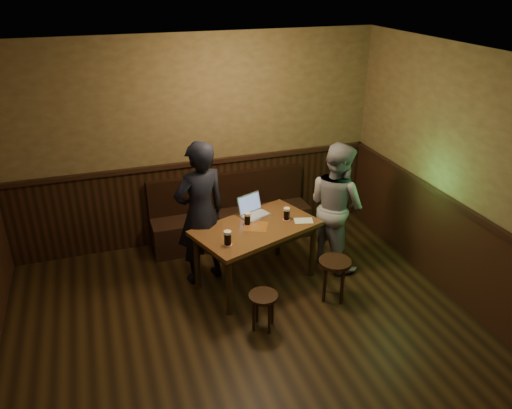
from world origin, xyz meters
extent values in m
cube|color=black|center=(0.00, 0.00, -0.01)|extent=(5.00, 6.00, 0.02)
cube|color=beige|center=(0.00, 0.00, 2.81)|extent=(5.00, 6.00, 0.02)
cube|color=olive|center=(0.00, 3.01, 1.40)|extent=(5.00, 0.02, 2.80)
cube|color=black|center=(0.00, 2.98, 0.55)|extent=(4.98, 0.04, 1.10)
cube|color=black|center=(2.48, 0.00, 0.55)|extent=(0.04, 5.98, 1.10)
cube|color=black|center=(0.00, 2.95, 1.13)|extent=(4.98, 0.06, 0.06)
cube|color=black|center=(2.45, 0.00, 1.13)|extent=(0.06, 5.98, 0.06)
cube|color=black|center=(0.40, 2.71, 0.23)|extent=(2.20, 0.50, 0.45)
cube|color=black|center=(0.40, 2.91, 0.70)|extent=(2.20, 0.10, 0.50)
cube|color=#563118|center=(0.40, 1.65, 0.74)|extent=(1.61, 1.24, 0.05)
cube|color=black|center=(0.40, 1.65, 0.66)|extent=(1.46, 1.09, 0.08)
cube|color=maroon|center=(0.40, 1.65, 0.76)|extent=(0.35, 0.35, 0.00)
cylinder|color=black|center=(-0.08, 1.13, 0.36)|extent=(0.07, 0.07, 0.71)
cylinder|color=black|center=(-0.30, 1.74, 0.36)|extent=(0.07, 0.07, 0.71)
cylinder|color=black|center=(1.11, 1.55, 0.36)|extent=(0.07, 0.07, 0.71)
cylinder|color=black|center=(0.89, 2.17, 0.36)|extent=(0.07, 0.07, 0.71)
cylinder|color=black|center=(0.20, 0.80, 0.40)|extent=(0.38, 0.38, 0.04)
cylinder|color=black|center=(0.31, 0.83, 0.20)|extent=(0.03, 0.03, 0.40)
cylinder|color=black|center=(0.17, 0.91, 0.20)|extent=(0.03, 0.03, 0.40)
cylinder|color=black|center=(0.08, 0.77, 0.20)|extent=(0.03, 0.03, 0.40)
cylinder|color=black|center=(0.23, 0.68, 0.20)|extent=(0.03, 0.03, 0.40)
cylinder|color=black|center=(1.15, 1.04, 0.48)|extent=(0.46, 0.46, 0.04)
cylinder|color=black|center=(1.28, 1.08, 0.24)|extent=(0.04, 0.04, 0.48)
cylinder|color=black|center=(1.11, 1.18, 0.24)|extent=(0.04, 0.04, 0.48)
cylinder|color=black|center=(1.01, 1.00, 0.24)|extent=(0.04, 0.04, 0.48)
cylinder|color=black|center=(1.18, 0.91, 0.24)|extent=(0.04, 0.04, 0.48)
cylinder|color=#B63616|center=(-0.02, 1.35, 0.76)|extent=(0.11, 0.11, 0.00)
cylinder|color=silver|center=(-0.02, 1.35, 0.77)|extent=(0.09, 0.09, 0.00)
cylinder|color=black|center=(-0.02, 1.35, 0.83)|extent=(0.08, 0.08, 0.13)
cylinder|color=beige|center=(-0.02, 1.35, 0.91)|extent=(0.08, 0.08, 0.03)
cylinder|color=#B63616|center=(0.32, 1.73, 0.76)|extent=(0.10, 0.10, 0.00)
cylinder|color=silver|center=(0.32, 1.73, 0.77)|extent=(0.08, 0.08, 0.00)
cylinder|color=black|center=(0.32, 1.73, 0.83)|extent=(0.07, 0.07, 0.12)
cylinder|color=beige|center=(0.32, 1.73, 0.90)|extent=(0.07, 0.07, 0.03)
cylinder|color=#B63616|center=(0.81, 1.70, 0.76)|extent=(0.10, 0.10, 0.00)
cylinder|color=silver|center=(0.81, 1.70, 0.77)|extent=(0.08, 0.08, 0.00)
cylinder|color=black|center=(0.81, 1.70, 0.83)|extent=(0.07, 0.07, 0.12)
cylinder|color=beige|center=(0.81, 1.70, 0.90)|extent=(0.08, 0.08, 0.03)
cube|color=silver|center=(0.48, 1.91, 0.77)|extent=(0.41, 0.35, 0.02)
cube|color=#B2B2B7|center=(0.48, 1.91, 0.78)|extent=(0.36, 0.29, 0.00)
cube|color=silver|center=(0.44, 2.02, 0.89)|extent=(0.34, 0.20, 0.22)
cube|color=#5971A6|center=(0.44, 2.01, 0.89)|extent=(0.31, 0.17, 0.19)
cube|color=silver|center=(0.99, 1.60, 0.76)|extent=(0.25, 0.20, 0.00)
imported|color=black|center=(-0.19, 1.93, 0.89)|extent=(0.74, 0.58, 1.78)
imported|color=gray|center=(1.49, 1.76, 0.82)|extent=(0.82, 0.94, 1.64)
camera|label=1|loc=(-1.24, -3.23, 3.50)|focal=35.00mm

